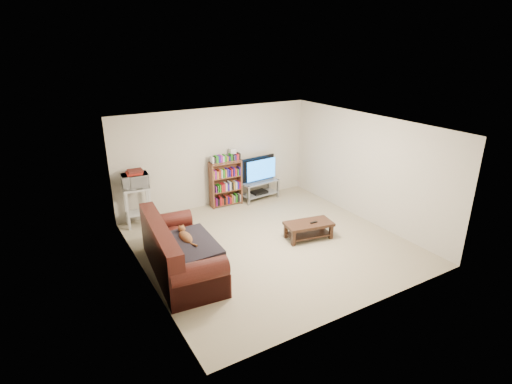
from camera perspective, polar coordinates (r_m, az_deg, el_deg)
floor at (r=8.17m, az=2.04°, el=-7.31°), size 5.00×5.00×0.00m
ceiling at (r=7.35m, az=2.28°, el=9.44°), size 5.00×5.00×0.00m
wall_back at (r=9.77m, az=-5.76°, el=4.97°), size 5.00×0.00×5.00m
wall_front at (r=5.90m, az=15.37°, el=-6.62°), size 5.00×0.00×5.00m
wall_left at (r=6.76m, az=-16.06°, el=-3.09°), size 0.00×5.00×5.00m
wall_right at (r=9.20m, az=15.44°, el=3.31°), size 0.00×5.00×5.00m
sofa at (r=7.19m, az=-11.23°, el=-8.85°), size 1.17×2.33×0.96m
blanket at (r=6.99m, az=-9.53°, el=-7.53°), size 0.88×1.14×0.19m
cat at (r=7.14m, az=-10.02°, el=-6.39°), size 0.30×0.63×0.18m
coffee_table at (r=8.32m, az=7.52°, el=-5.04°), size 1.05×0.65×0.35m
remote at (r=8.27m, az=8.24°, el=-4.31°), size 0.16×0.05×0.02m
tv_stand at (r=10.25m, az=0.47°, el=0.75°), size 1.03×0.53×0.49m
television at (r=10.10m, az=0.47°, el=3.24°), size 1.07×0.24×0.61m
dvd_player at (r=10.30m, az=0.46°, el=-0.01°), size 0.42×0.31×0.06m
bookshelf at (r=9.81m, az=-4.34°, el=1.37°), size 0.80×0.27×1.15m
shelf_clutter at (r=9.66m, az=-3.95°, el=5.19°), size 0.59×0.18×0.28m
microwave_stand at (r=9.08m, az=-16.58°, el=-1.28°), size 0.59×0.46×0.89m
microwave at (r=8.92m, az=-16.89°, el=1.54°), size 0.58×0.42×0.30m
game_boxes at (r=8.86m, az=-17.00°, el=2.62°), size 0.35×0.31×0.05m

